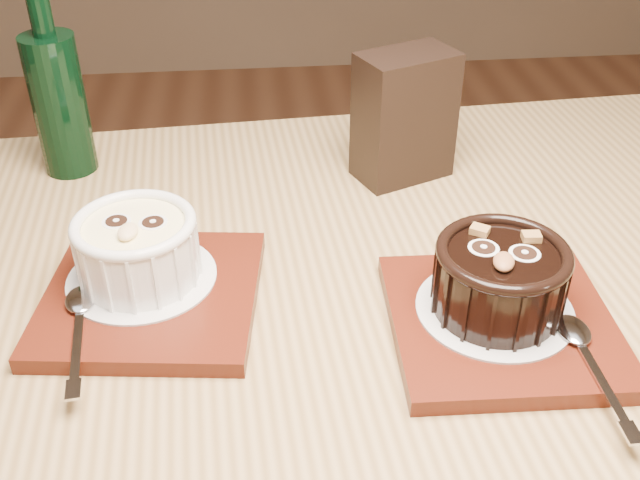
# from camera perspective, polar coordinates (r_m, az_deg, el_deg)

# --- Properties ---
(table) EXTENTS (1.25, 0.88, 0.75)m
(table) POSITION_cam_1_polar(r_m,az_deg,el_deg) (0.70, 0.99, -11.77)
(table) COLOR olive
(table) RESTS_ON ground
(tray_left) EXTENTS (0.20, 0.20, 0.01)m
(tray_left) POSITION_cam_1_polar(r_m,az_deg,el_deg) (0.66, -12.69, -4.21)
(tray_left) COLOR #541B0E
(tray_left) RESTS_ON table
(doily_left) EXTENTS (0.13, 0.13, 0.00)m
(doily_left) POSITION_cam_1_polar(r_m,az_deg,el_deg) (0.67, -13.40, -2.78)
(doily_left) COLOR silver
(doily_left) RESTS_ON tray_left
(ramekin_white) EXTENTS (0.11, 0.11, 0.06)m
(ramekin_white) POSITION_cam_1_polar(r_m,az_deg,el_deg) (0.65, -13.78, -0.44)
(ramekin_white) COLOR white
(ramekin_white) RESTS_ON doily_left
(spoon_left) EXTENTS (0.04, 0.14, 0.01)m
(spoon_left) POSITION_cam_1_polar(r_m,az_deg,el_deg) (0.63, -17.93, -6.27)
(spoon_left) COLOR silver
(spoon_left) RESTS_ON tray_left
(tray_right) EXTENTS (0.19, 0.19, 0.01)m
(tray_right) POSITION_cam_1_polar(r_m,az_deg,el_deg) (0.64, 13.62, -6.19)
(tray_right) COLOR #541B0E
(tray_right) RESTS_ON table
(doily_right) EXTENTS (0.13, 0.13, 0.00)m
(doily_right) POSITION_cam_1_polar(r_m,az_deg,el_deg) (0.64, 13.15, -5.14)
(doily_right) COLOR silver
(doily_right) RESTS_ON tray_right
(ramekin_dark) EXTENTS (0.11, 0.11, 0.06)m
(ramekin_dark) POSITION_cam_1_polar(r_m,az_deg,el_deg) (0.62, 13.56, -2.68)
(ramekin_dark) COLOR black
(ramekin_dark) RESTS_ON doily_right
(spoon_right) EXTENTS (0.03, 0.13, 0.01)m
(spoon_right) POSITION_cam_1_polar(r_m,az_deg,el_deg) (0.61, 19.95, -8.62)
(spoon_right) COLOR silver
(spoon_right) RESTS_ON tray_right
(condiment_stand) EXTENTS (0.12, 0.09, 0.14)m
(condiment_stand) POSITION_cam_1_polar(r_m,az_deg,el_deg) (0.82, 6.44, 9.33)
(condiment_stand) COLOR black
(condiment_stand) RESTS_ON table
(green_bottle) EXTENTS (0.06, 0.06, 0.22)m
(green_bottle) POSITION_cam_1_polar(r_m,az_deg,el_deg) (0.87, -19.31, 10.09)
(green_bottle) COLOR black
(green_bottle) RESTS_ON table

